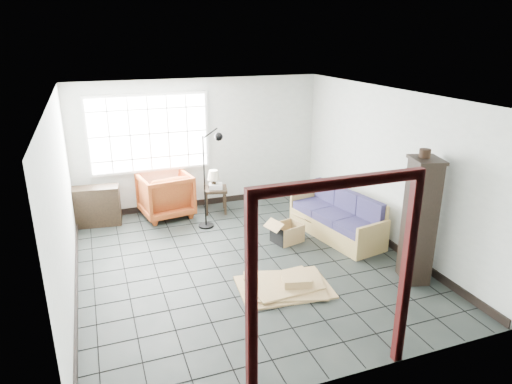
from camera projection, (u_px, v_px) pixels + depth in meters
name	position (u px, v px, depth m)	size (l,w,h in m)	color
ground	(245.00, 263.00, 7.17)	(5.50, 5.50, 0.00)	black
room_shell	(243.00, 159.00, 6.65)	(5.02, 5.52, 2.61)	#B3B9B2
window_panel	(149.00, 133.00, 8.71)	(2.32, 0.08, 1.52)	silver
doorway_trim	(336.00, 260.00, 4.33)	(1.80, 0.08, 2.20)	#340C0C
futon_sofa	(339.00, 220.00, 8.05)	(1.02, 1.94, 0.82)	#9D8246
armchair	(165.00, 193.00, 8.88)	(0.93, 0.87, 0.95)	maroon
side_table	(215.00, 192.00, 9.09)	(0.55, 0.55, 0.50)	black
table_lamp	(213.00, 176.00, 8.95)	(0.27, 0.27, 0.37)	black
projector	(215.00, 186.00, 9.01)	(0.31, 0.27, 0.09)	silver
floor_lamp	(212.00, 176.00, 8.23)	(0.56, 0.36, 1.84)	black
console_shelf	(94.00, 206.00, 8.48)	(0.99, 0.48, 0.74)	black
tall_shelf	(419.00, 220.00, 6.40)	(0.51, 0.58, 1.83)	black
pot	(425.00, 153.00, 6.13)	(0.19, 0.19, 0.11)	black
open_box	(287.00, 233.00, 7.87)	(0.84, 0.56, 0.43)	#967648
cardboard_pile	(286.00, 285.00, 6.44)	(1.36, 1.12, 0.19)	#967648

